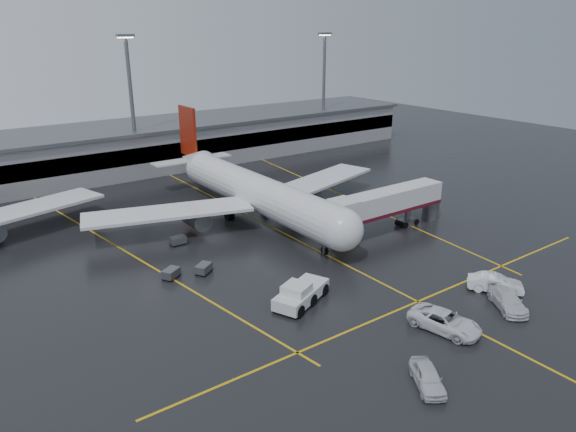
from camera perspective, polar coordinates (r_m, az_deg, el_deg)
ground at (r=71.53m, az=0.36°, el=-2.27°), size 220.00×220.00×0.00m
apron_line_centre at (r=71.53m, az=0.36°, el=-2.26°), size 0.25×90.00×0.02m
apron_line_stop at (r=57.00m, az=13.73°, el=-8.89°), size 60.00×0.25×0.02m
apron_line_left at (r=71.50m, az=-17.63°, el=-3.25°), size 9.99×69.35×0.02m
apron_line_right at (r=89.58m, az=5.86°, el=2.21°), size 7.57×69.64×0.02m
terminal at (r=111.02m, az=-14.58°, el=7.39°), size 122.00×19.00×8.60m
light_mast_mid at (r=102.17m, az=-16.43°, el=12.00°), size 3.00×1.20×25.45m
light_mast_right at (r=124.72m, az=3.86°, el=13.98°), size 3.00×1.20×25.45m
main_airliner at (r=77.72m, az=-3.88°, el=2.78°), size 48.80×45.60×14.10m
jet_bridge at (r=73.43m, az=10.66°, el=1.24°), size 19.90×3.40×6.05m
pushback_tractor at (r=54.69m, az=1.33°, el=-8.37°), size 7.65×5.44×2.54m
belt_loader at (r=70.38m, az=6.16°, el=-2.21°), size 4.20×2.31×2.54m
service_van_a at (r=52.28m, az=16.45°, el=-10.76°), size 4.45×7.25×1.88m
service_van_b at (r=58.19m, az=22.47°, el=-8.35°), size 5.17×6.17×1.69m
service_van_c at (r=61.16m, az=21.32°, el=-6.72°), size 5.06×5.66×1.87m
service_van_d at (r=44.85m, az=14.72°, el=-16.33°), size 4.20×5.11×1.64m
baggage_cart_a at (r=61.85m, az=-9.03°, el=-5.54°), size 2.38×2.20×1.12m
baggage_cart_b at (r=61.37m, az=-12.42°, el=-5.98°), size 2.38×2.15×1.12m
baggage_cart_c at (r=70.34m, az=-11.71°, el=-2.54°), size 2.01×1.31×1.12m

